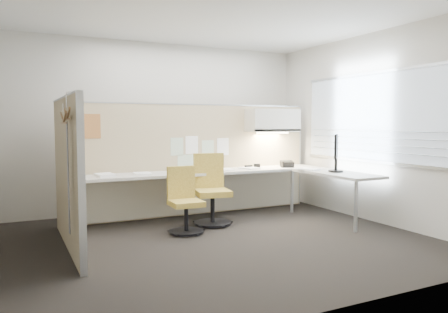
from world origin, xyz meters
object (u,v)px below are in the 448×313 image
desk (229,179)px  monitor (336,151)px  chair_left (184,202)px  chair_right (211,192)px  phone (287,164)px

desk → monitor: size_ratio=7.13×
desk → chair_left: bearing=-149.0°
monitor → chair_right: bearing=115.3°
chair_right → phone: 1.62m
monitor → desk: bearing=101.0°
chair_right → desk: bearing=43.6°
chair_right → chair_left: bearing=-141.1°
chair_left → monitor: (2.32, -0.30, 0.65)m
desk → chair_right: (-0.42, -0.28, -0.13)m
phone → monitor: bearing=-56.5°
chair_left → phone: (2.08, 0.64, 0.38)m
monitor → phone: bearing=58.1°
desk → chair_left: 1.13m
chair_right → monitor: size_ratio=1.80×
desk → phone: size_ratio=15.36×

